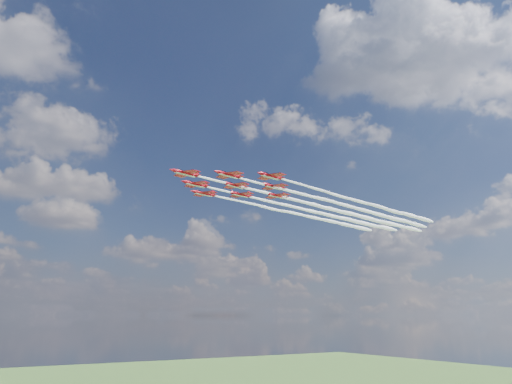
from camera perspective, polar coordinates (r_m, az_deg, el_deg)
jet_lead at (r=181.77m, az=5.03°, el=-1.08°), size 107.90×30.82×2.63m
jet_row2_port at (r=184.77m, az=8.84°, el=-1.17°), size 107.90×30.82×2.63m
jet_row2_starb at (r=194.02m, az=5.13°, el=-1.90°), size 107.90×30.82×2.63m
jet_row3_port at (r=188.57m, az=12.51°, el=-1.26°), size 107.90×30.82×2.63m
jet_row3_centre at (r=197.02m, az=8.70°, el=-1.98°), size 107.90×30.82×2.63m
jet_row3_starb at (r=206.30m, az=5.22°, el=-2.62°), size 107.90×30.82×2.63m
jet_row4_port at (r=200.77m, az=12.15°, el=-2.05°), size 107.90×30.82×2.63m
jet_row4_starb at (r=209.31m, az=8.58°, el=-2.68°), size 107.90×30.82×2.63m
jet_tail at (r=213.01m, az=11.84°, el=-2.74°), size 107.90×30.82×2.63m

